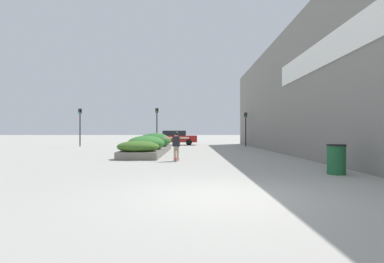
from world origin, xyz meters
name	(u,v)px	position (x,y,z in m)	size (l,w,h in m)	color
ground_plane	(223,195)	(0.00, 0.00, 0.00)	(300.00, 300.00, 0.00)	#A3A099
building_wall_right	(296,89)	(5.40, 10.81, 3.92)	(0.67, 36.98, 7.82)	gray
planter_box	(151,144)	(-3.39, 13.50, 0.59)	(2.34, 10.57, 1.33)	slate
skateboard	(176,160)	(-1.43, 7.83, 0.07)	(0.27, 0.71, 0.10)	maroon
skateboarder	(176,142)	(-1.43, 7.83, 0.90)	(1.23, 0.25, 1.32)	tan
trash_bin	(336,159)	(4.05, 3.26, 0.49)	(0.61, 0.61, 0.98)	#1E5B33
car_leftmost	(176,137)	(-2.44, 26.04, 0.82)	(4.51, 2.06, 1.56)	maroon
car_center_left	(292,138)	(11.10, 28.56, 0.76)	(4.26, 1.88, 1.43)	black
traffic_light_left	(157,121)	(-4.11, 22.65, 2.53)	(0.28, 0.30, 3.75)	black
traffic_light_right	(246,123)	(4.58, 22.66, 2.27)	(0.28, 0.30, 3.31)	black
traffic_light_far_left	(80,121)	(-11.61, 22.61, 2.50)	(0.28, 0.30, 3.69)	black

